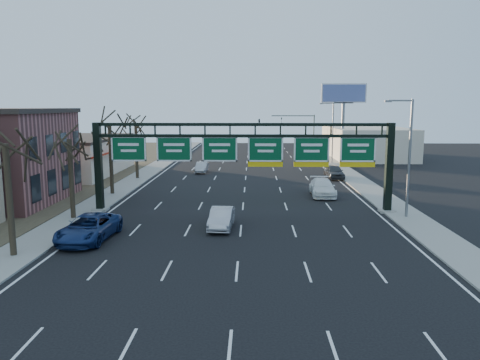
{
  "coord_description": "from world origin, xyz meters",
  "views": [
    {
      "loc": [
        0.77,
        -29.28,
        8.48
      ],
      "look_at": [
        -0.11,
        4.13,
        3.2
      ],
      "focal_mm": 35.0,
      "sensor_mm": 36.0,
      "label": 1
    }
  ],
  "objects_px": {
    "car_white_wagon": "(322,188)",
    "car_blue_suv": "(89,228)",
    "car_silver_sedan": "(222,218)",
    "sign_gantry": "(245,155)"
  },
  "relations": [
    {
      "from": "sign_gantry",
      "to": "car_blue_suv",
      "type": "distance_m",
      "value": 13.57
    },
    {
      "from": "car_blue_suv",
      "to": "sign_gantry",
      "type": "bearing_deg",
      "value": 45.23
    },
    {
      "from": "car_blue_suv",
      "to": "car_white_wagon",
      "type": "distance_m",
      "value": 23.12
    },
    {
      "from": "car_silver_sedan",
      "to": "car_white_wagon",
      "type": "distance_m",
      "value": 15.18
    },
    {
      "from": "sign_gantry",
      "to": "car_blue_suv",
      "type": "bearing_deg",
      "value": -138.76
    },
    {
      "from": "sign_gantry",
      "to": "car_white_wagon",
      "type": "distance_m",
      "value": 10.81
    },
    {
      "from": "car_silver_sedan",
      "to": "car_white_wagon",
      "type": "height_order",
      "value": "car_white_wagon"
    },
    {
      "from": "sign_gantry",
      "to": "car_white_wagon",
      "type": "bearing_deg",
      "value": 43.36
    },
    {
      "from": "sign_gantry",
      "to": "car_silver_sedan",
      "type": "bearing_deg",
      "value": -105.85
    },
    {
      "from": "car_white_wagon",
      "to": "car_blue_suv",
      "type": "bearing_deg",
      "value": -136.27
    }
  ]
}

